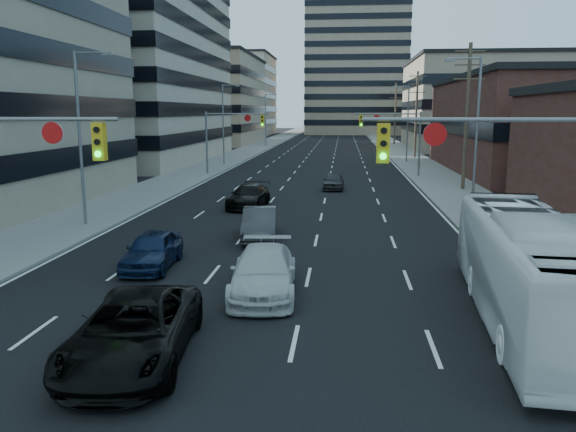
{
  "coord_description": "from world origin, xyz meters",
  "views": [
    {
      "loc": [
        3.0,
        -7.88,
        6.02
      ],
      "look_at": [
        1.0,
        12.47,
        2.2
      ],
      "focal_mm": 35.0,
      "sensor_mm": 36.0,
      "label": 1
    }
  ],
  "objects_px": {
    "white_van": "(264,272)",
    "sedan_blue": "(152,250)",
    "transit_bus": "(531,269)",
    "black_pickup": "(134,330)"
  },
  "relations": [
    {
      "from": "sedan_blue",
      "to": "white_van",
      "type": "bearing_deg",
      "value": -32.14
    },
    {
      "from": "white_van",
      "to": "sedan_blue",
      "type": "xyz_separation_m",
      "value": [
        -4.76,
        2.7,
        -0.03
      ]
    },
    {
      "from": "white_van",
      "to": "sedan_blue",
      "type": "relative_size",
      "value": 1.22
    },
    {
      "from": "black_pickup",
      "to": "sedan_blue",
      "type": "bearing_deg",
      "value": 100.76
    },
    {
      "from": "black_pickup",
      "to": "transit_bus",
      "type": "relative_size",
      "value": 0.49
    },
    {
      "from": "transit_bus",
      "to": "sedan_blue",
      "type": "relative_size",
      "value": 2.71
    },
    {
      "from": "transit_bus",
      "to": "black_pickup",
      "type": "bearing_deg",
      "value": -156.3
    },
    {
      "from": "black_pickup",
      "to": "white_van",
      "type": "distance_m",
      "value": 5.93
    },
    {
      "from": "sedan_blue",
      "to": "transit_bus",
      "type": "bearing_deg",
      "value": -22.1
    },
    {
      "from": "white_van",
      "to": "transit_bus",
      "type": "xyz_separation_m",
      "value": [
        7.97,
        -1.82,
        0.85
      ]
    }
  ]
}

